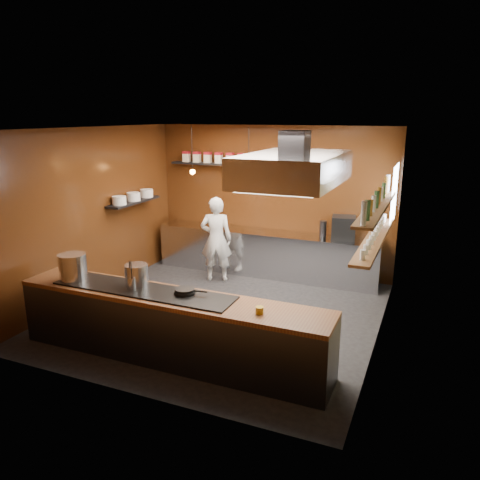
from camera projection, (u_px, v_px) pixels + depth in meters
The scene contains 26 objects.
floor at pixel (221, 313), 7.78m from camera, with size 5.00×5.00×0.00m, color black.
back_wall at pixel (272, 200), 9.61m from camera, with size 5.00×5.00×0.00m, color #341B09.
left_wall at pixel (93, 213), 8.33m from camera, with size 5.00×5.00×0.00m, color #341B09.
right_wall at pixel (384, 242), 6.45m from camera, with size 5.00×5.00×0.00m, color #4D472B.
ceiling at pixel (219, 128), 7.00m from camera, with size 5.00×5.00×0.00m, color silver.
window_pane at pixel (394, 194), 7.88m from camera, with size 1.00×1.00×0.00m, color white.
prep_counter at pixel (266, 253), 9.59m from camera, with size 4.60×0.65×0.90m, color silver.
pass_counter at pixel (170, 327), 6.24m from camera, with size 4.40×0.72×0.94m.
tin_shelf at pixel (229, 165), 9.65m from camera, with size 2.60×0.26×0.04m, color black.
plate_shelf at pixel (134, 202), 9.15m from camera, with size 0.30×1.40×0.04m, color black.
bottle_shelf_upper at pixel (377, 207), 6.67m from camera, with size 0.26×2.80×0.04m, color brown.
bottle_shelf_lower at pixel (374, 239), 6.79m from camera, with size 0.26×2.80×0.04m, color brown.
extractor_hood at pixel (294, 168), 6.28m from camera, with size 1.20×2.00×0.72m.
pendant_left at pixel (193, 169), 9.26m from camera, with size 0.10×0.10×0.95m.
pendant_right at pixel (249, 172), 8.81m from camera, with size 0.10×0.10×0.95m.
storage_tins at pixel (236, 158), 9.55m from camera, with size 2.43×0.13×0.22m.
plate_stacks at pixel (134, 197), 9.12m from camera, with size 0.26×1.16×0.16m.
bottles at pixel (378, 198), 6.63m from camera, with size 0.06×2.66×0.24m.
wine_glasses at pixel (375, 234), 6.77m from camera, with size 0.07×2.37×0.13m.
stockpot_large at pixel (73, 267), 6.59m from camera, with size 0.38×0.38×0.37m, color silver.
stockpot_small at pixel (137, 275), 6.37m from camera, with size 0.32×0.32×0.30m, color silver.
utensil_crock at pixel (131, 283), 6.25m from camera, with size 0.13×0.13×0.16m, color silver.
frying_pan at pixel (185, 291), 6.10m from camera, with size 0.45×0.28×0.07m.
butter_jar at pixel (260, 310), 5.54m from camera, with size 0.10×0.10×0.09m, color gold.
espresso_machine at pixel (344, 228), 8.89m from camera, with size 0.44×0.42×0.44m, color black.
chef at pixel (216, 239), 9.14m from camera, with size 0.61×0.40×1.68m, color white.
Camera 1 is at (3.09, -6.50, 3.21)m, focal length 35.00 mm.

